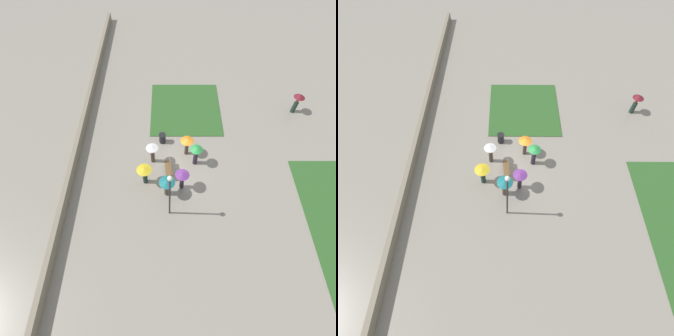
% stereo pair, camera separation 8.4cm
% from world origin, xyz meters
% --- Properties ---
extents(ground_plane, '(90.00, 90.00, 0.00)m').
position_xyz_m(ground_plane, '(0.00, 0.00, 0.00)').
color(ground_plane, gray).
extents(lawn_patch_near, '(6.76, 6.34, 0.06)m').
position_xyz_m(lawn_patch_near, '(-6.29, 0.45, 0.03)').
color(lawn_patch_near, '#2D5B26').
rests_on(lawn_patch_near, ground_plane).
extents(parapet_wall, '(45.00, 0.35, 0.89)m').
position_xyz_m(parapet_wall, '(0.00, -8.51, 0.44)').
color(parapet_wall, gray).
rests_on(parapet_wall, ground_plane).
extents(park_bench, '(1.66, 0.59, 0.90)m').
position_xyz_m(park_bench, '(0.76, -1.08, 0.46)').
color(park_bench, brown).
rests_on(park_bench, ground_plane).
extents(lamp_post, '(0.32, 0.32, 4.76)m').
position_xyz_m(lamp_post, '(4.16, -1.06, 3.03)').
color(lamp_post, '#2D2D30').
rests_on(lamp_post, ground_plane).
extents(trash_bin, '(0.58, 0.58, 0.89)m').
position_xyz_m(trash_bin, '(-2.33, -1.62, 0.45)').
color(trash_bin, '#232326').
rests_on(trash_bin, ground_plane).
extents(crowd_person_purple, '(1.01, 1.01, 1.87)m').
position_xyz_m(crowd_person_purple, '(2.07, -0.16, 1.32)').
color(crowd_person_purple, '#2D2333').
rests_on(crowd_person_purple, ground_plane).
extents(crowd_person_white, '(0.93, 0.93, 1.85)m').
position_xyz_m(crowd_person_white, '(-0.34, -2.36, 1.27)').
color(crowd_person_white, '#47382D').
rests_on(crowd_person_white, ground_plane).
extents(crowd_person_orange, '(1.02, 1.02, 1.84)m').
position_xyz_m(crowd_person_orange, '(-1.11, 0.31, 1.40)').
color(crowd_person_orange, '#47382D').
rests_on(crowd_person_orange, ground_plane).
extents(crowd_person_yellow, '(1.10, 1.10, 1.79)m').
position_xyz_m(crowd_person_yellow, '(1.60, -2.86, 1.26)').
color(crowd_person_yellow, '#1E3328').
rests_on(crowd_person_yellow, ground_plane).
extents(crowd_person_green, '(0.96, 0.96, 1.94)m').
position_xyz_m(crowd_person_green, '(-0.15, 0.97, 1.30)').
color(crowd_person_green, '#2D2333').
rests_on(crowd_person_green, ground_plane).
extents(crowd_person_teal, '(1.13, 1.13, 1.81)m').
position_xyz_m(crowd_person_teal, '(2.60, -1.23, 1.27)').
color(crowd_person_teal, '#47382D').
rests_on(crowd_person_teal, ground_plane).
extents(lone_walker_mid_plaza, '(0.96, 0.96, 1.94)m').
position_xyz_m(lone_walker_mid_plaza, '(-5.94, 10.28, 1.30)').
color(lone_walker_mid_plaza, '#1E3328').
rests_on(lone_walker_mid_plaza, ground_plane).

